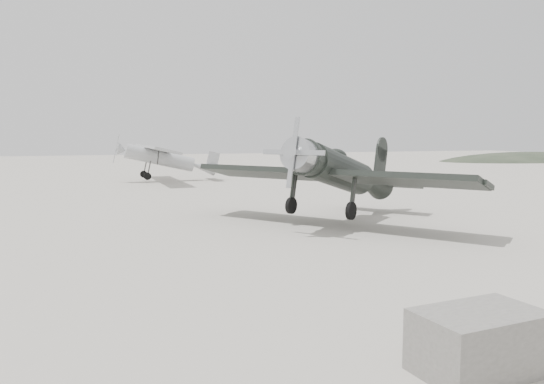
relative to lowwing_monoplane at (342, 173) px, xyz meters
The scene contains 5 objects.
ground 4.78m from the lowwing_monoplane, 133.75° to the right, with size 160.00×160.00×0.00m, color #A59E92.
hill_northeast 59.73m from the lowwing_monoplane, 38.10° to the left, with size 32.00×16.00×5.20m, color #2A3426.
lowwing_monoplane is the anchor object (origin of this frame).
highwing_monoplane 21.28m from the lowwing_monoplane, 100.21° to the left, with size 7.56×10.58×3.02m.
equipment_block 13.49m from the lowwing_monoplane, 109.10° to the right, with size 1.80×1.13×0.90m, color slate.
Camera 1 is at (-6.62, -15.33, 3.38)m, focal length 35.00 mm.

